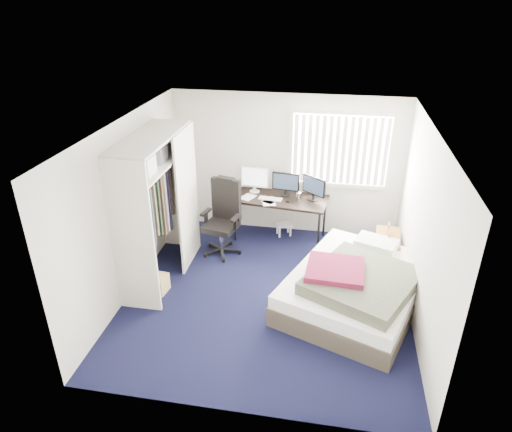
{
  "coord_description": "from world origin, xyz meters",
  "views": [
    {
      "loc": [
        0.79,
        -5.41,
        4.03
      ],
      "look_at": [
        -0.24,
        0.4,
        1.07
      ],
      "focal_mm": 32.0,
      "sensor_mm": 36.0,
      "label": 1
    }
  ],
  "objects_px": {
    "office_chair": "(223,225)",
    "nightstand": "(387,240)",
    "desk": "(281,196)",
    "bed": "(356,286)"
  },
  "relations": [
    {
      "from": "desk",
      "to": "office_chair",
      "type": "height_order",
      "value": "office_chair"
    },
    {
      "from": "desk",
      "to": "nightstand",
      "type": "height_order",
      "value": "desk"
    },
    {
      "from": "office_chair",
      "to": "nightstand",
      "type": "height_order",
      "value": "office_chair"
    },
    {
      "from": "nightstand",
      "to": "bed",
      "type": "xyz_separation_m",
      "value": [
        -0.5,
        -1.16,
        -0.14
      ]
    },
    {
      "from": "office_chair",
      "to": "nightstand",
      "type": "xyz_separation_m",
      "value": [
        2.68,
        0.04,
        -0.05
      ]
    },
    {
      "from": "nightstand",
      "to": "bed",
      "type": "relative_size",
      "value": 0.29
    },
    {
      "from": "desk",
      "to": "bed",
      "type": "height_order",
      "value": "desk"
    },
    {
      "from": "office_chair",
      "to": "nightstand",
      "type": "relative_size",
      "value": 1.7
    },
    {
      "from": "desk",
      "to": "bed",
      "type": "xyz_separation_m",
      "value": [
        1.29,
        -1.74,
        -0.51
      ]
    },
    {
      "from": "office_chair",
      "to": "bed",
      "type": "height_order",
      "value": "office_chair"
    }
  ]
}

